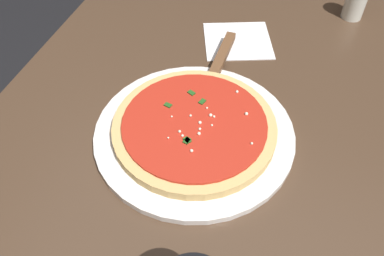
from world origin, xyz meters
The scene contains 6 objects.
restaurant_table centered at (0.00, 0.00, 0.62)m, with size 1.12×0.72×0.77m.
serving_plate centered at (0.00, 0.00, 0.78)m, with size 0.32×0.32×0.01m, color white.
pizza centered at (0.00, 0.00, 0.80)m, with size 0.26×0.26×0.02m.
pizza_server centered at (-0.15, 0.00, 0.79)m, with size 0.22×0.07×0.01m.
napkin_folded_right centered at (-0.27, 0.01, 0.78)m, with size 0.13×0.13×0.00m, color white.
parmesan_shaker centered at (-0.43, 0.24, 0.81)m, with size 0.05×0.05×0.07m.
Camera 1 is at (0.39, 0.11, 1.25)m, focal length 36.06 mm.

